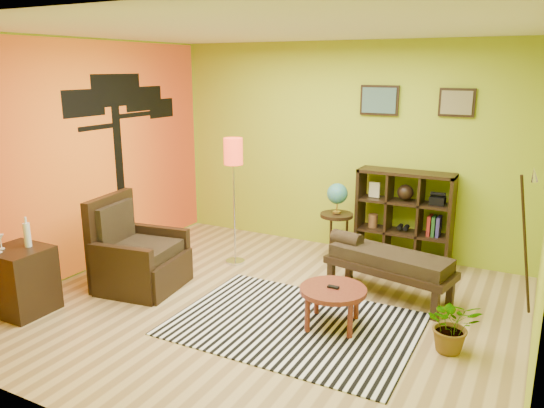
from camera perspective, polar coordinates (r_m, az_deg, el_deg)
The scene contains 11 objects.
ground at distance 5.69m, azimuth -0.60°, elevation -11.12°, with size 5.00×5.00×0.00m, color tan.
room_shell at distance 5.23m, azimuth -1.48°, elevation 7.25°, with size 5.04×4.54×2.82m.
zebra_rug at distance 5.36m, azimuth 2.41°, elevation -12.77°, with size 2.33×1.68×0.01m, color white.
coffee_table at distance 5.22m, azimuth 6.58°, elevation -9.52°, with size 0.65×0.65×0.42m.
armchair at distance 6.30m, azimuth -14.36°, elevation -5.84°, with size 0.98×0.98×1.05m.
side_cabinet at distance 6.06m, azimuth -25.41°, elevation -7.37°, with size 0.58×0.53×1.00m.
floor_lamp at distance 6.60m, azimuth -4.17°, elevation 4.44°, with size 0.24×0.24×1.62m.
globe_table at distance 6.82m, azimuth 7.01°, elevation 0.16°, with size 0.42×0.42×1.03m.
cube_shelf at distance 6.97m, azimuth 14.09°, elevation -1.42°, with size 1.20×0.35×1.20m.
bench at distance 5.94m, azimuth 12.19°, elevation -6.00°, with size 1.46×0.76×0.65m.
potted_plant at distance 5.08m, azimuth 18.81°, elevation -12.76°, with size 0.46×0.51×0.40m, color #26661E.
Camera 1 is at (2.44, -4.51, 2.46)m, focal length 35.00 mm.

